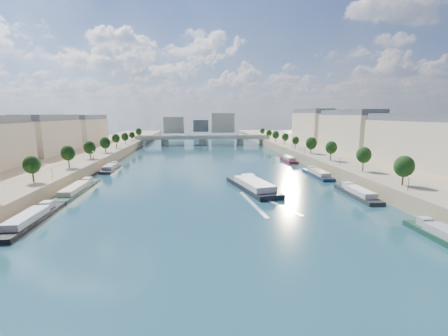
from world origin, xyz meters
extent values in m
plane|color=#0C2C36|center=(0.00, 100.00, 0.00)|extent=(700.00, 700.00, 0.00)
cube|color=#9E8460|center=(-72.00, 100.00, 2.50)|extent=(44.00, 520.00, 5.00)
cube|color=#9E8460|center=(72.00, 100.00, 2.50)|extent=(44.00, 520.00, 5.00)
cube|color=gray|center=(-57.00, 100.00, 5.05)|extent=(14.00, 520.00, 0.10)
cube|color=gray|center=(57.00, 100.00, 5.05)|extent=(14.00, 520.00, 0.10)
cylinder|color=#382B1E|center=(-55.00, 66.00, 6.91)|extent=(0.50, 0.50, 3.82)
ellipsoid|color=black|center=(-55.00, 66.00, 10.50)|extent=(4.80, 4.80, 5.52)
cylinder|color=#382B1E|center=(-55.00, 90.00, 6.91)|extent=(0.50, 0.50, 3.82)
ellipsoid|color=black|center=(-55.00, 90.00, 10.50)|extent=(4.80, 4.80, 5.52)
cylinder|color=#382B1E|center=(-55.00, 114.00, 6.91)|extent=(0.50, 0.50, 3.82)
ellipsoid|color=black|center=(-55.00, 114.00, 10.50)|extent=(4.80, 4.80, 5.52)
cylinder|color=#382B1E|center=(-55.00, 138.00, 6.91)|extent=(0.50, 0.50, 3.82)
ellipsoid|color=black|center=(-55.00, 138.00, 10.50)|extent=(4.80, 4.80, 5.52)
cylinder|color=#382B1E|center=(-55.00, 162.00, 6.91)|extent=(0.50, 0.50, 3.82)
ellipsoid|color=black|center=(-55.00, 162.00, 10.50)|extent=(4.80, 4.80, 5.52)
cylinder|color=#382B1E|center=(-55.00, 186.00, 6.91)|extent=(0.50, 0.50, 3.82)
ellipsoid|color=black|center=(-55.00, 186.00, 10.50)|extent=(4.80, 4.80, 5.52)
cylinder|color=#382B1E|center=(-55.00, 210.00, 6.91)|extent=(0.50, 0.50, 3.82)
ellipsoid|color=black|center=(-55.00, 210.00, 10.50)|extent=(4.80, 4.80, 5.52)
cylinder|color=#382B1E|center=(-55.00, 234.00, 6.91)|extent=(0.50, 0.50, 3.82)
ellipsoid|color=black|center=(-55.00, 234.00, 10.50)|extent=(4.80, 4.80, 5.52)
cylinder|color=#382B1E|center=(55.00, 50.00, 6.91)|extent=(0.50, 0.50, 3.82)
ellipsoid|color=black|center=(55.00, 50.00, 10.50)|extent=(4.80, 4.80, 5.52)
cylinder|color=#382B1E|center=(55.00, 74.00, 6.91)|extent=(0.50, 0.50, 3.82)
ellipsoid|color=black|center=(55.00, 74.00, 10.50)|extent=(4.80, 4.80, 5.52)
cylinder|color=#382B1E|center=(55.00, 98.00, 6.91)|extent=(0.50, 0.50, 3.82)
ellipsoid|color=black|center=(55.00, 98.00, 10.50)|extent=(4.80, 4.80, 5.52)
cylinder|color=#382B1E|center=(55.00, 122.00, 6.91)|extent=(0.50, 0.50, 3.82)
ellipsoid|color=black|center=(55.00, 122.00, 10.50)|extent=(4.80, 4.80, 5.52)
cylinder|color=#382B1E|center=(55.00, 146.00, 6.91)|extent=(0.50, 0.50, 3.82)
ellipsoid|color=black|center=(55.00, 146.00, 10.50)|extent=(4.80, 4.80, 5.52)
cylinder|color=#382B1E|center=(55.00, 170.00, 6.91)|extent=(0.50, 0.50, 3.82)
ellipsoid|color=black|center=(55.00, 170.00, 10.50)|extent=(4.80, 4.80, 5.52)
cylinder|color=#382B1E|center=(55.00, 194.00, 6.91)|extent=(0.50, 0.50, 3.82)
ellipsoid|color=black|center=(55.00, 194.00, 10.50)|extent=(4.80, 4.80, 5.52)
cylinder|color=#382B1E|center=(55.00, 218.00, 6.91)|extent=(0.50, 0.50, 3.82)
ellipsoid|color=black|center=(55.00, 218.00, 10.50)|extent=(4.80, 4.80, 5.52)
cylinder|color=#382B1E|center=(55.00, 242.00, 6.91)|extent=(0.50, 0.50, 3.82)
ellipsoid|color=black|center=(55.00, 242.00, 10.50)|extent=(4.80, 4.80, 5.52)
cylinder|color=black|center=(-52.50, 70.00, 7.00)|extent=(0.14, 0.14, 4.00)
sphere|color=#FFE5B2|center=(-52.50, 70.00, 9.10)|extent=(0.36, 0.36, 0.36)
cylinder|color=black|center=(-52.50, 110.00, 7.00)|extent=(0.14, 0.14, 4.00)
sphere|color=#FFE5B2|center=(-52.50, 110.00, 9.10)|extent=(0.36, 0.36, 0.36)
cylinder|color=black|center=(-52.50, 150.00, 7.00)|extent=(0.14, 0.14, 4.00)
sphere|color=#FFE5B2|center=(-52.50, 150.00, 9.10)|extent=(0.36, 0.36, 0.36)
cylinder|color=black|center=(-52.50, 190.00, 7.00)|extent=(0.14, 0.14, 4.00)
sphere|color=#FFE5B2|center=(-52.50, 190.00, 9.10)|extent=(0.36, 0.36, 0.36)
cylinder|color=black|center=(52.50, 45.00, 7.00)|extent=(0.14, 0.14, 4.00)
sphere|color=#FFE5B2|center=(52.50, 45.00, 9.10)|extent=(0.36, 0.36, 0.36)
cylinder|color=black|center=(52.50, 85.00, 7.00)|extent=(0.14, 0.14, 4.00)
sphere|color=#FFE5B2|center=(52.50, 85.00, 9.10)|extent=(0.36, 0.36, 0.36)
cylinder|color=black|center=(52.50, 125.00, 7.00)|extent=(0.14, 0.14, 4.00)
sphere|color=#FFE5B2|center=(52.50, 125.00, 9.10)|extent=(0.36, 0.36, 0.36)
cylinder|color=black|center=(52.50, 165.00, 7.00)|extent=(0.14, 0.14, 4.00)
sphere|color=#FFE5B2|center=(52.50, 165.00, 9.10)|extent=(0.36, 0.36, 0.36)
cylinder|color=black|center=(52.50, 205.00, 7.00)|extent=(0.14, 0.14, 4.00)
sphere|color=#FFE5B2|center=(52.50, 205.00, 9.10)|extent=(0.36, 0.36, 0.36)
cube|color=#C7B499|center=(-85.00, 141.00, 15.00)|extent=(16.00, 52.00, 20.00)
cube|color=#474C54|center=(-85.00, 141.00, 26.60)|extent=(14.72, 50.44, 3.20)
cube|color=#C7B499|center=(-85.00, 199.00, 15.00)|extent=(16.00, 52.00, 20.00)
cube|color=#474C54|center=(-85.00, 199.00, 26.60)|extent=(14.72, 50.44, 3.20)
cube|color=#C7B499|center=(85.00, 83.00, 15.00)|extent=(16.00, 52.00, 20.00)
cube|color=#474C54|center=(85.00, 83.00, 26.60)|extent=(14.72, 50.44, 3.20)
cube|color=#C7B499|center=(85.00, 141.00, 15.00)|extent=(16.00, 52.00, 20.00)
cube|color=#474C54|center=(85.00, 141.00, 26.60)|extent=(14.72, 50.44, 3.20)
cube|color=#C7B499|center=(85.00, 199.00, 15.00)|extent=(16.00, 52.00, 20.00)
cube|color=#474C54|center=(85.00, 199.00, 26.60)|extent=(14.72, 50.44, 3.20)
cube|color=#C7B499|center=(-30.00, 310.00, 14.00)|extent=(22.00, 18.00, 18.00)
cube|color=#C7B499|center=(25.00, 320.00, 16.00)|extent=(26.00, 20.00, 22.00)
cube|color=#474C54|center=(0.00, 335.00, 12.00)|extent=(18.00, 16.00, 14.00)
cube|color=#C1B79E|center=(0.00, 225.04, 6.20)|extent=(112.00, 11.00, 2.20)
cube|color=#C1B79E|center=(0.00, 220.04, 7.70)|extent=(112.00, 0.80, 0.90)
cube|color=#C1B79E|center=(0.00, 230.04, 7.70)|extent=(112.00, 0.80, 0.90)
cylinder|color=#C1B79E|center=(-32.00, 225.04, 2.50)|extent=(6.40, 6.40, 5.00)
cylinder|color=#C1B79E|center=(0.00, 225.04, 2.50)|extent=(6.40, 6.40, 5.00)
cylinder|color=#C1B79E|center=(32.00, 225.04, 2.50)|extent=(6.40, 6.40, 5.00)
cube|color=#C1B79E|center=(-52.00, 225.04, 2.50)|extent=(6.00, 12.00, 5.00)
cube|color=#C1B79E|center=(52.00, 225.04, 2.50)|extent=(6.00, 12.00, 5.00)
cube|color=black|center=(13.85, 70.45, 0.49)|extent=(15.54, 31.73, 2.18)
cube|color=silver|center=(13.85, 68.01, 2.56)|extent=(11.54, 20.97, 1.96)
cube|color=silver|center=(13.85, 79.62, 2.48)|extent=(5.09, 4.57, 1.80)
cube|color=silver|center=(10.65, 53.45, 0.02)|extent=(4.06, 25.97, 0.04)
cube|color=silver|center=(17.05, 53.45, 0.02)|extent=(10.16, 24.80, 0.04)
cube|color=black|center=(-45.50, 42.83, 0.30)|extent=(5.00, 25.78, 1.80)
cube|color=silver|center=(-45.50, 40.77, 2.00)|extent=(4.10, 14.18, 1.60)
cube|color=silver|center=(-45.50, 50.56, 2.10)|extent=(2.50, 3.09, 1.80)
cube|color=#16382D|center=(-45.50, 71.70, 0.30)|extent=(5.00, 30.60, 1.80)
cube|color=beige|center=(-45.50, 69.25, 2.00)|extent=(4.10, 16.83, 1.60)
cube|color=beige|center=(-45.50, 80.88, 2.10)|extent=(2.50, 3.67, 1.80)
cube|color=#29292C|center=(-45.50, 112.12, 0.30)|extent=(5.00, 21.82, 1.80)
cube|color=gray|center=(-45.50, 110.38, 2.00)|extent=(4.10, 12.00, 1.60)
cube|color=gray|center=(-45.50, 118.67, 2.10)|extent=(2.50, 2.62, 1.80)
cube|color=#163829|center=(45.50, 23.86, 0.30)|extent=(5.00, 18.81, 1.80)
cube|color=#9A99A1|center=(45.50, 29.51, 2.10)|extent=(2.50, 2.26, 1.80)
cube|color=#232425|center=(45.50, 58.16, 0.30)|extent=(5.00, 22.28, 1.80)
cube|color=beige|center=(45.50, 56.38, 2.00)|extent=(4.10, 12.25, 1.60)
cube|color=beige|center=(45.50, 64.85, 2.10)|extent=(2.50, 2.67, 1.80)
cube|color=#1A253B|center=(45.50, 89.96, 0.30)|extent=(5.00, 23.46, 1.80)
cube|color=beige|center=(45.50, 88.09, 2.00)|extent=(4.10, 12.90, 1.60)
cube|color=beige|center=(45.50, 97.00, 2.10)|extent=(2.50, 2.82, 1.80)
cube|color=maroon|center=(45.50, 130.25, 0.30)|extent=(5.00, 18.85, 1.80)
cube|color=#A1A4AC|center=(45.50, 128.74, 2.00)|extent=(4.10, 10.37, 1.60)
cube|color=#A1A4AC|center=(45.50, 135.91, 2.10)|extent=(2.50, 2.26, 1.80)
camera|label=1|loc=(-5.46, -30.18, 25.93)|focal=24.00mm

